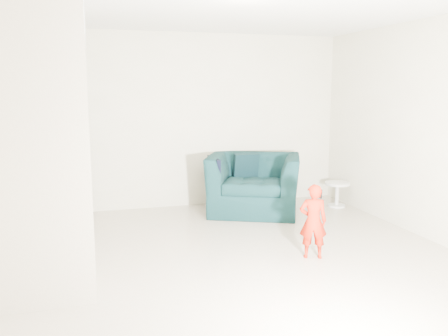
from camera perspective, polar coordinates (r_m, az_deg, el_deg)
The scene contains 12 objects.
floor at distance 5.13m, azimuth 2.22°, elevation -11.67°, with size 5.50×5.50×0.00m, color tan.
ceiling at distance 4.85m, azimuth 2.44°, elevation 19.58°, with size 5.50×5.50×0.00m, color silver.
back_wall at distance 7.45m, azimuth -4.50°, elevation 5.65°, with size 5.00×5.00×0.00m, color #BDB69A.
front_wall at distance 2.40m, azimuth 23.90°, elevation -3.45°, with size 5.00×5.00×0.00m, color #BDB69A.
right_wall at distance 6.08m, azimuth 25.30°, elevation 3.88°, with size 5.50×5.50×0.00m, color #BDB69A.
armchair at distance 7.16m, azimuth 3.60°, elevation -1.88°, with size 1.34×1.17×0.87m, color black.
toddler at distance 5.32m, azimuth 10.67°, elevation -6.31°, with size 0.30×0.20×0.83m, color #AC0605.
side_table at distance 7.71m, azimuth 13.45°, elevation -2.62°, with size 0.39×0.39×0.39m.
staircase at distance 5.18m, azimuth -21.28°, elevation -1.20°, with size 1.02×3.03×3.62m.
cushion at distance 7.38m, azimuth 2.65°, elevation 0.37°, with size 0.39×0.11×0.37m, color black.
throw at distance 6.95m, azimuth -1.22°, elevation -1.29°, with size 0.06×0.56×0.62m, color black.
phone at distance 5.27m, azimuth 11.51°, elevation -3.04°, with size 0.02×0.05×0.10m, color black.
Camera 1 is at (-1.53, -4.52, 1.86)m, focal length 38.00 mm.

